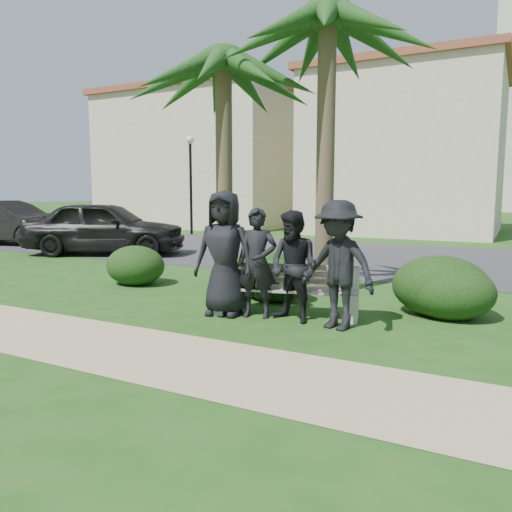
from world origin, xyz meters
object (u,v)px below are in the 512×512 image
Objects in this scene: man_a at (225,253)px; palm_left at (223,63)px; man_d at (338,265)px; palm_right at (328,18)px; street_lamp at (191,167)px; man_b at (257,263)px; car_a at (105,228)px; car_b at (8,223)px; park_bench at (287,294)px; man_c at (294,267)px.

palm_left reaches higher than man_a.
palm_right reaches higher than man_d.
man_d is at bearing -47.76° from street_lamp.
street_lamp is at bearing 135.04° from palm_right.
palm_right is (0.30, 1.99, 3.96)m from man_b.
palm_left is at bearing -177.06° from palm_right.
car_b is at bearing 59.47° from car_a.
palm_right reaches higher than palm_left.
car_b is (-14.10, 5.27, -0.10)m from man_d.
car_a is 1.00× the size of car_b.
park_bench is 14.10m from car_b.
man_d is at bearing -7.47° from man_a.
man_b is at bearing 1.42° from man_a.
park_bench is 1.38× the size of man_b.
man_c is at bearing -39.30° from palm_left.
palm_left is at bearing -139.28° from car_a.
car_a is at bearing 137.92° from man_a.
car_b is at bearing 166.26° from palm_right.
car_a is at bearing 136.93° from park_bench.
car_b is (-13.42, 5.20, -0.02)m from man_c.
man_a is at bearing -58.66° from palm_left.
man_b reaches higher than car_a.
man_d is (1.77, 0.03, -0.07)m from man_a.
palm_right is (-0.96, 2.06, 3.90)m from man_d.
man_a is at bearing -171.86° from park_bench.
street_lamp is 7.66m from car_b.
man_a is at bearing 175.49° from man_b.
man_b is at bearing -98.60° from palm_right.
street_lamp is at bearing 147.31° from man_d.
street_lamp is at bearing 144.60° from man_c.
man_d is 4.51m from palm_right.
man_d is 0.33× the size of palm_left.
palm_left is 1.11× the size of car_b.
palm_left is at bearing 161.78° from man_d.
street_lamp is 0.75× the size of palm_right.
car_a is (-8.81, 4.68, -0.07)m from man_d.
man_c is 0.68m from man_d.
car_a is (-7.92, 4.35, 0.47)m from park_bench.
man_c is at bearing -63.88° from park_bench.
car_b is (-3.40, -6.51, -2.17)m from street_lamp.
man_c is at bearing -171.14° from man_d.
man_d is (0.90, -0.33, 0.54)m from park_bench.
car_a is at bearing 134.30° from man_b.
palm_left reaches higher than man_c.
palm_right is at bearing -116.55° from car_b.
palm_right reaches higher than park_bench.
park_bench is 0.66m from man_b.
man_c is at bearing -123.97° from car_b.
street_lamp is at bearing 114.60° from man_b.
man_d is 4.91m from palm_left.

